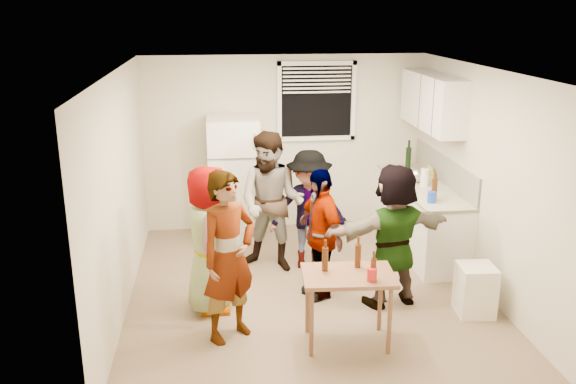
{
  "coord_description": "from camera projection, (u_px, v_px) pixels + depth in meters",
  "views": [
    {
      "loc": [
        -0.99,
        -6.27,
        3.13
      ],
      "look_at": [
        -0.2,
        0.18,
        1.15
      ],
      "focal_mm": 38.0,
      "sensor_mm": 36.0,
      "label": 1
    }
  ],
  "objects": [
    {
      "name": "guest_back_left",
      "position": [
        272.0,
        268.0,
        7.62
      ],
      "size": [
        1.48,
        1.92,
        0.65
      ],
      "primitive_type": "imported",
      "rotation": [
        0.0,
        0.0,
        -0.43
      ],
      "color": "brown",
      "rests_on": "ground"
    },
    {
      "name": "red_cup",
      "position": [
        372.0,
        281.0,
        5.57
      ],
      "size": [
        0.09,
        0.09,
        0.12
      ],
      "primitive_type": "cylinder",
      "color": "red",
      "rests_on": "serving_table"
    },
    {
      "name": "counter_lower",
      "position": [
        420.0,
        217.0,
        8.14
      ],
      "size": [
        0.6,
        2.2,
        0.86
      ],
      "primitive_type": "cube",
      "color": "white",
      "rests_on": "ground"
    },
    {
      "name": "beer_bottle_counter",
      "position": [
        434.0,
        200.0,
        7.34
      ],
      "size": [
        0.07,
        0.07,
        0.26
      ],
      "primitive_type": "cylinder",
      "color": "#47230C",
      "rests_on": "countertop"
    },
    {
      "name": "guest_back_right",
      "position": [
        308.0,
        265.0,
        7.69
      ],
      "size": [
        1.08,
        1.56,
        0.55
      ],
      "primitive_type": "imported",
      "rotation": [
        0.0,
        0.0,
        -0.08
      ],
      "color": "#3E3D42",
      "rests_on": "ground"
    },
    {
      "name": "serving_table",
      "position": [
        346.0,
        342.0,
        5.93
      ],
      "size": [
        0.9,
        0.63,
        0.73
      ],
      "primitive_type": null,
      "rotation": [
        0.0,
        0.0,
        -0.07
      ],
      "color": "brown",
      "rests_on": "ground"
    },
    {
      "name": "picture_frame",
      "position": [
        431.0,
        172.0,
        8.31
      ],
      "size": [
        0.02,
        0.17,
        0.14
      ],
      "primitive_type": "cube",
      "color": "#C0BF4E",
      "rests_on": "countertop"
    },
    {
      "name": "guest_black",
      "position": [
        319.0,
        294.0,
        6.92
      ],
      "size": [
        1.67,
        1.29,
        0.36
      ],
      "primitive_type": "imported",
      "rotation": [
        0.0,
        0.0,
        -1.24
      ],
      "color": "black",
      "rests_on": "ground"
    },
    {
      "name": "guest_grey",
      "position": [
        212.0,
        308.0,
        6.61
      ],
      "size": [
        1.63,
        0.86,
        0.51
      ],
      "primitive_type": "imported",
      "rotation": [
        0.0,
        0.0,
        1.52
      ],
      "color": "#979797",
      "rests_on": "ground"
    },
    {
      "name": "wine_bottle",
      "position": [
        408.0,
        168.0,
        8.77
      ],
      "size": [
        0.08,
        0.08,
        0.31
      ],
      "primitive_type": "cylinder",
      "color": "black",
      "rests_on": "countertop"
    },
    {
      "name": "room",
      "position": [
        307.0,
        292.0,
        6.98
      ],
      "size": [
        4.0,
        4.5,
        2.5
      ],
      "primitive_type": null,
      "color": "beige",
      "rests_on": "ground"
    },
    {
      "name": "guest_stripe",
      "position": [
        231.0,
        336.0,
        6.05
      ],
      "size": [
        1.52,
        1.73,
        0.41
      ],
      "primitive_type": "imported",
      "rotation": [
        0.0,
        0.0,
        0.65
      ],
      "color": "#141933",
      "rests_on": "ground"
    },
    {
      "name": "kettle",
      "position": [
        417.0,
        182.0,
        8.08
      ],
      "size": [
        0.29,
        0.26,
        0.22
      ],
      "primitive_type": null,
      "rotation": [
        0.0,
        0.0,
        -0.15
      ],
      "color": "silver",
      "rests_on": "countertop"
    },
    {
      "name": "paper_towel",
      "position": [
        424.0,
        186.0,
        7.9
      ],
      "size": [
        0.11,
        0.11,
        0.23
      ],
      "primitive_type": "cylinder",
      "color": "white",
      "rests_on": "countertop"
    },
    {
      "name": "guest_orange",
      "position": [
        390.0,
        302.0,
        6.73
      ],
      "size": [
        1.79,
        1.88,
        0.47
      ],
      "primitive_type": "imported",
      "rotation": [
        0.0,
        0.0,
        3.37
      ],
      "color": "#BB6A3C",
      "rests_on": "ground"
    },
    {
      "name": "trash_bin",
      "position": [
        475.0,
        292.0,
        6.42
      ],
      "size": [
        0.39,
        0.39,
        0.54
      ],
      "primitive_type": "cube",
      "rotation": [
        0.0,
        0.0,
        -0.07
      ],
      "color": "white",
      "rests_on": "ground"
    },
    {
      "name": "refrigerator",
      "position": [
        234.0,
        179.0,
        8.43
      ],
      "size": [
        0.7,
        0.7,
        1.7
      ],
      "primitive_type": "cube",
      "color": "white",
      "rests_on": "ground"
    },
    {
      "name": "window",
      "position": [
        317.0,
        101.0,
        8.59
      ],
      "size": [
        1.12,
        0.1,
        1.06
      ],
      "primitive_type": null,
      "color": "white",
      "rests_on": "room"
    },
    {
      "name": "backsplash",
      "position": [
        445.0,
        170.0,
        7.98
      ],
      "size": [
        0.03,
        2.2,
        0.36
      ],
      "primitive_type": "cube",
      "color": "beige",
      "rests_on": "countertop"
    },
    {
      "name": "beer_bottle_table",
      "position": [
        373.0,
        279.0,
        5.61
      ],
      "size": [
        0.05,
        0.05,
        0.2
      ],
      "primitive_type": "cylinder",
      "color": "#47230C",
      "rests_on": "serving_table"
    },
    {
      "name": "countertop",
      "position": [
        423.0,
        185.0,
        8.01
      ],
      "size": [
        0.64,
        2.22,
        0.04
      ],
      "primitive_type": "cube",
      "color": "beige",
      "rests_on": "counter_lower"
    },
    {
      "name": "upper_cabinets",
      "position": [
        432.0,
        102.0,
        7.9
      ],
      "size": [
        0.34,
        1.6,
        0.7
      ],
      "primitive_type": "cube",
      "color": "white",
      "rests_on": "room"
    },
    {
      "name": "blue_cup",
      "position": [
        431.0,
        202.0,
        7.24
      ],
      "size": [
        0.1,
        0.1,
        0.13
      ],
      "primitive_type": "cylinder",
      "color": "blue",
      "rests_on": "countertop"
    }
  ]
}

